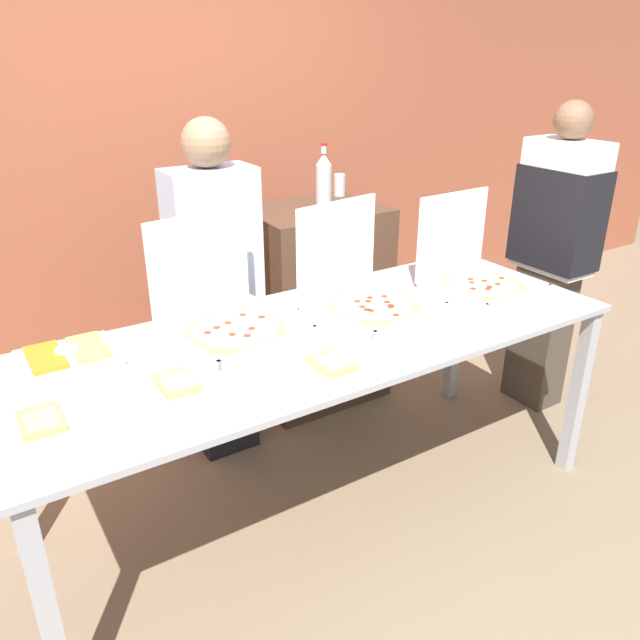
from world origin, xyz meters
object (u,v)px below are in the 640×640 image
at_px(person_guest_cap, 217,290).
at_px(veggie_tray, 68,357).
at_px(pizza_box_near_right, 364,293).
at_px(paper_plate_front_center, 331,365).
at_px(pizza_box_far_right, 475,274).
at_px(paper_plate_front_left, 177,384).
at_px(paper_plate_front_right, 41,423).
at_px(soda_bottle, 324,181).
at_px(pizza_box_far_left, 227,315).
at_px(soda_can_silver, 339,185).
at_px(person_server_vest, 554,244).

bearing_deg(person_guest_cap, veggie_tray, 28.05).
relative_size(pizza_box_near_right, paper_plate_front_center, 2.48).
height_order(pizza_box_near_right, person_guest_cap, person_guest_cap).
xyz_separation_m(pizza_box_far_right, paper_plate_front_left, (-1.50, -0.13, -0.06)).
distance_m(paper_plate_front_center, person_guest_cap, 0.94).
bearing_deg(paper_plate_front_right, veggie_tray, 67.21).
relative_size(pizza_box_far_right, veggie_tray, 1.38).
distance_m(pizza_box_far_right, soda_bottle, 0.94).
bearing_deg(paper_plate_front_left, paper_plate_front_center, -17.52).
xyz_separation_m(pizza_box_far_left, soda_can_silver, (1.12, 0.88, 0.23)).
relative_size(person_guest_cap, person_server_vest, 0.98).
xyz_separation_m(veggie_tray, soda_bottle, (1.46, 0.58, 0.38)).
xyz_separation_m(pizza_box_far_left, pizza_box_far_right, (1.18, -0.17, -0.00)).
bearing_deg(veggie_tray, paper_plate_front_left, -55.42).
xyz_separation_m(pizza_box_far_left, paper_plate_front_left, (-0.32, -0.30, -0.07)).
bearing_deg(pizza_box_far_right, paper_plate_front_right, -178.01).
bearing_deg(person_server_vest, soda_can_silver, 39.17).
bearing_deg(pizza_box_near_right, paper_plate_front_right, 179.62).
distance_m(paper_plate_front_left, person_server_vest, 2.22).
height_order(pizza_box_far_left, person_server_vest, person_server_vest).
bearing_deg(veggie_tray, soda_bottle, 21.51).
xyz_separation_m(paper_plate_front_center, soda_bottle, (0.69, 1.12, 0.39)).
height_order(paper_plate_front_left, soda_can_silver, soda_can_silver).
xyz_separation_m(veggie_tray, person_guest_cap, (0.75, 0.40, -0.03)).
height_order(paper_plate_front_right, person_server_vest, person_server_vest).
distance_m(pizza_box_near_right, soda_can_silver, 1.13).
bearing_deg(pizza_box_far_left, paper_plate_front_left, -146.18).
distance_m(paper_plate_front_center, soda_can_silver, 1.66).
bearing_deg(pizza_box_far_left, pizza_box_near_right, -18.38).
xyz_separation_m(soda_can_silver, person_guest_cap, (-0.96, -0.40, -0.32)).
height_order(pizza_box_near_right, soda_bottle, soda_bottle).
distance_m(pizza_box_far_right, soda_can_silver, 1.08).
bearing_deg(person_guest_cap, paper_plate_front_left, 58.02).
relative_size(pizza_box_near_right, paper_plate_front_left, 2.43).
height_order(person_guest_cap, person_server_vest, person_server_vest).
height_order(pizza_box_far_left, pizza_box_near_right, pizza_box_far_left).
height_order(soda_can_silver, person_server_vest, person_server_vest).
relative_size(pizza_box_far_left, veggie_tray, 1.60).
xyz_separation_m(paper_plate_front_center, soda_can_silver, (0.94, 1.34, 0.30)).
bearing_deg(paper_plate_front_center, paper_plate_front_left, 162.48).
relative_size(pizza_box_near_right, person_guest_cap, 0.32).
bearing_deg(person_guest_cap, soda_bottle, -166.09).
relative_size(pizza_box_near_right, paper_plate_front_right, 2.45).
bearing_deg(paper_plate_front_right, pizza_box_near_right, 8.75).
bearing_deg(person_server_vest, pizza_box_near_right, 92.09).
height_order(paper_plate_front_center, veggie_tray, veggie_tray).
relative_size(paper_plate_front_right, soda_can_silver, 1.73).
distance_m(paper_plate_front_right, soda_bottle, 1.93).
xyz_separation_m(paper_plate_front_right, soda_can_silver, (1.87, 1.18, 0.30)).
xyz_separation_m(pizza_box_near_right, soda_bottle, (0.28, 0.76, 0.32)).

